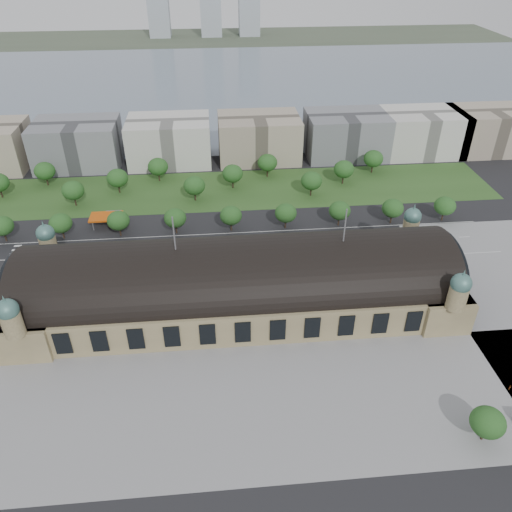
{
  "coord_description": "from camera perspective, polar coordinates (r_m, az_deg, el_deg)",
  "views": [
    {
      "loc": [
        -6.63,
        -136.23,
        113.08
      ],
      "look_at": [
        7.02,
        10.89,
        14.0
      ],
      "focal_mm": 35.0,
      "sensor_mm": 36.0,
      "label": 1
    }
  ],
  "objects": [
    {
      "name": "office_3",
      "position": [
        288.53,
        -9.86,
        12.85
      ],
      "size": [
        45.0,
        32.0,
        24.0
      ],
      "primitive_type": "cube",
      "color": "silver",
      "rests_on": "ground"
    },
    {
      "name": "parked_car_2",
      "position": [
        196.41,
        -14.69,
        -2.3
      ],
      "size": [
        6.03,
        4.62,
        1.63
      ],
      "primitive_type": "imported",
      "rotation": [
        0.0,
        0.0,
        -1.09
      ],
      "color": "#182745",
      "rests_on": "ground"
    },
    {
      "name": "office_5",
      "position": [
        297.61,
        10.23,
        13.47
      ],
      "size": [
        45.0,
        32.0,
        24.0
      ],
      "primitive_type": "cube",
      "color": "gray",
      "rests_on": "ground"
    },
    {
      "name": "tree_row_1",
      "position": [
        234.43,
        -27.05,
        3.08
      ],
      "size": [
        9.6,
        9.6,
        11.52
      ],
      "color": "#2D2116",
      "rests_on": "ground"
    },
    {
      "name": "traffic_car_2",
      "position": [
        215.47,
        -20.71,
        -0.03
      ],
      "size": [
        5.63,
        3.12,
        1.49
      ],
      "primitive_type": "imported",
      "rotation": [
        0.0,
        0.0,
        -1.45
      ],
      "color": "black",
      "rests_on": "ground"
    },
    {
      "name": "tree_belt_11",
      "position": [
        278.43,
        13.27,
        10.78
      ],
      "size": [
        10.4,
        10.4,
        12.48
      ],
      "color": "#2D2116",
      "rests_on": "ground"
    },
    {
      "name": "bus_mid",
      "position": [
        197.86,
        -1.79,
        -0.46
      ],
      "size": [
        11.66,
        3.22,
        3.22
      ],
      "primitive_type": "imported",
      "rotation": [
        0.0,
        0.0,
        1.53
      ],
      "color": "silver",
      "rests_on": "ground"
    },
    {
      "name": "tree_belt_2",
      "position": [
        278.35,
        -23.01,
        8.94
      ],
      "size": [
        10.4,
        10.4,
        12.48
      ],
      "color": "#2D2116",
      "rests_on": "ground"
    },
    {
      "name": "tree_belt_10",
      "position": [
        262.56,
        10.01,
        9.74
      ],
      "size": [
        10.4,
        10.4,
        12.48
      ],
      "color": "#2D2116",
      "rests_on": "ground"
    },
    {
      "name": "traffic_car_6",
      "position": [
        215.79,
        17.73,
        0.67
      ],
      "size": [
        5.22,
        2.63,
        1.42
      ],
      "primitive_type": "imported",
      "rotation": [
        0.0,
        0.0,
        -1.52
      ],
      "color": "silver",
      "rests_on": "ground"
    },
    {
      "name": "traffic_car_3",
      "position": [
        215.87,
        -14.61,
        1.26
      ],
      "size": [
        5.18,
        2.58,
        1.45
      ],
      "primitive_type": "imported",
      "rotation": [
        0.0,
        0.0,
        1.46
      ],
      "color": "maroon",
      "rests_on": "ground"
    },
    {
      "name": "far_shore",
      "position": [
        644.26,
        -5.05,
        23.62
      ],
      "size": [
        700.0,
        120.0,
        0.14
      ],
      "primitive_type": "cube",
      "color": "#44513D",
      "rests_on": "ground"
    },
    {
      "name": "tree_plaza_s",
      "position": [
        146.78,
        24.97,
        -16.86
      ],
      "size": [
        9.0,
        9.0,
        10.64
      ],
      "color": "#2D2116",
      "rests_on": "ground"
    },
    {
      "name": "petrol_station",
      "position": [
        234.46,
        -16.32,
        4.37
      ],
      "size": [
        14.0,
        13.0,
        5.05
      ],
      "color": "#C34C0B",
      "rests_on": "ground"
    },
    {
      "name": "tree_row_9",
      "position": [
        239.8,
        20.78,
        5.38
      ],
      "size": [
        9.6,
        9.6,
        11.52
      ],
      "color": "#2D2116",
      "rests_on": "ground"
    },
    {
      "name": "office_2",
      "position": [
        296.79,
        -19.71,
        11.98
      ],
      "size": [
        45.0,
        32.0,
        24.0
      ],
      "primitive_type": "cube",
      "color": "gray",
      "rests_on": "ground"
    },
    {
      "name": "tree_belt_9",
      "position": [
        247.71,
        6.37,
        8.54
      ],
      "size": [
        10.4,
        10.4,
        12.48
      ],
      "color": "#2D2116",
      "rests_on": "ground"
    },
    {
      "name": "tree_row_2",
      "position": [
        226.37,
        -21.44,
        3.5
      ],
      "size": [
        9.6,
        9.6,
        11.52
      ],
      "color": "#2D2116",
      "rests_on": "ground"
    },
    {
      "name": "plaza_south",
      "position": [
        146.87,
        3.27,
        -16.58
      ],
      "size": [
        190.0,
        48.0,
        0.12
      ],
      "primitive_type": "cube",
      "color": "gray",
      "rests_on": "ground"
    },
    {
      "name": "bus_west",
      "position": [
        199.9,
        -8.05,
        -0.39
      ],
      "size": [
        12.51,
        3.72,
        3.44
      ],
      "primitive_type": "imported",
      "rotation": [
        0.0,
        0.0,
        1.5
      ],
      "color": "#C83F20",
      "rests_on": "ground"
    },
    {
      "name": "traffic_car_1",
      "position": [
        226.76,
        -24.05,
        0.9
      ],
      "size": [
        4.43,
        1.8,
        1.43
      ],
      "primitive_type": "imported",
      "rotation": [
        0.0,
        0.0,
        1.64
      ],
      "color": "gray",
      "rests_on": "ground"
    },
    {
      "name": "traffic_car_4",
      "position": [
        200.51,
        1.37,
        -0.26
      ],
      "size": [
        4.07,
        1.67,
        1.38
      ],
      "primitive_type": "imported",
      "rotation": [
        0.0,
        0.0,
        -1.58
      ],
      "color": "#1C1A4B",
      "rests_on": "ground"
    },
    {
      "name": "tree_belt_5",
      "position": [
        266.45,
        -11.15,
        9.98
      ],
      "size": [
        10.4,
        10.4,
        12.48
      ],
      "color": "#2D2116",
      "rests_on": "ground"
    },
    {
      "name": "office_7",
      "position": [
        329.89,
        25.03,
        12.91
      ],
      "size": [
        45.0,
        32.0,
        24.0
      ],
      "primitive_type": "cube",
      "color": "tan",
      "rests_on": "ground"
    },
    {
      "name": "traffic_car_5",
      "position": [
        213.73,
        6.73,
        1.89
      ],
      "size": [
        4.89,
        1.99,
        1.58
      ],
      "primitive_type": "imported",
      "rotation": [
        0.0,
        0.0,
        1.5
      ],
      "color": "#4F5156",
      "rests_on": "ground"
    },
    {
      "name": "parked_car_5",
      "position": [
        194.5,
        -10.73,
        -2.14
      ],
      "size": [
        5.32,
        4.56,
        1.36
      ],
      "primitive_type": "imported",
      "rotation": [
        0.0,
        0.0,
        -0.99
      ],
      "color": "gray",
      "rests_on": "ground"
    },
    {
      "name": "lake",
      "position": [
        448.76,
        -4.54,
        19.15
      ],
      "size": [
        700.0,
        320.0,
        0.08
      ],
      "primitive_type": "cube",
      "color": "slate",
      "rests_on": "ground"
    },
    {
      "name": "parked_car_1",
      "position": [
        206.91,
        -24.27,
        -2.44
      ],
      "size": [
        6.46,
        4.66,
        1.63
      ],
      "primitive_type": "imported",
      "rotation": [
        0.0,
        0.0,
        -1.2
      ],
      "color": "maroon",
      "rests_on": "ground"
    },
    {
      "name": "grass_belt",
      "position": [
        255.74,
        -6.68,
        7.36
      ],
      "size": [
        300.0,
        45.0,
        0.1
      ],
      "primitive_type": "cube",
      "color": "#2C4F1F",
      "rests_on": "ground"
    },
    {
      "name": "road_slab",
      "position": [
        208.14,
        -8.12,
        0.56
      ],
      "size": [
        260.0,
        26.0,
        0.1
      ],
      "primitive_type": "cube",
      "color": "black",
      "rests_on": "ground"
    },
    {
      "name": "parked_car_3",
      "position": [
        199.13,
        -17.84,
        -2.39
      ],
      "size": [
        4.25,
        3.66,
        1.38
      ],
      "primitive_type": "imported",
      "rotation": [
        0.0,
        0.0,
        -0.96
      ],
      "color": "#56585D",
      "rests_on": "ground"
    },
    {
      "name": "tree_belt_4",
      "position": [
        258.35,
        -15.56,
        8.58
      ],
      "size": [
        10.4,
        10.4,
        12.48
      ],
      "color": "#2D2116",
      "rests_on": "ground"
    },
    {
      "name": "pedestrian_1",
      "position": [
        166.43,
        27.01,
        -13.26
      ],
      "size": [
        0.85,
        0.84,
        1.98
      ],
      "primitive_type": "imported",
      "rotation": [
        0.0,
        0.0,
        0.74
      ],
      "color": "gray",
      "rests_on": "ground"
    },
    {
      "name": "ground",
      "position": [
        177.17,
        -1.95,
        -5.84
      ],
      "size": [
        900.0,
        900.0,
        0.0
      ],
      "primitive_type": "plane",
      "color": "black",
      "rests_on": "ground"
    },
    {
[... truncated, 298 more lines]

